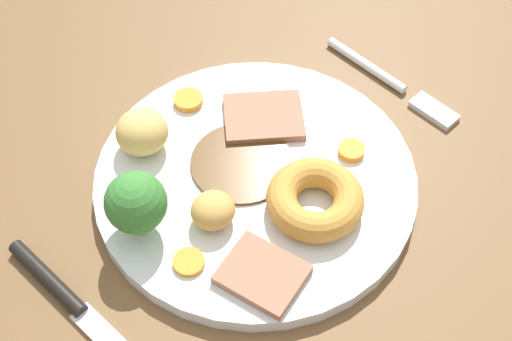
{
  "coord_description": "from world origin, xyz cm",
  "views": [
    {
      "loc": [
        25.43,
        26.83,
        53.81
      ],
      "look_at": [
        0.13,
        0.21,
        6.0
      ],
      "focal_mm": 50.79,
      "sensor_mm": 36.0,
      "label": 1
    }
  ],
  "objects_px": {
    "knife": "(74,305)",
    "carrot_coin_front": "(351,150)",
    "dinner_plate": "(256,183)",
    "roast_potato_left": "(142,132)",
    "yorkshire_pudding": "(315,199)",
    "meat_slice_under": "(262,274)",
    "carrot_coin_side": "(188,100)",
    "fork": "(393,83)",
    "carrot_coin_back": "(189,262)",
    "roast_potato_right": "(213,210)",
    "broccoli_floret": "(136,203)",
    "meat_slice_main": "(264,117)"
  },
  "relations": [
    {
      "from": "meat_slice_main",
      "to": "fork",
      "type": "height_order",
      "value": "meat_slice_main"
    },
    {
      "from": "meat_slice_main",
      "to": "roast_potato_right",
      "type": "bearing_deg",
      "value": 25.54
    },
    {
      "from": "knife",
      "to": "roast_potato_left",
      "type": "bearing_deg",
      "value": 117.92
    },
    {
      "from": "meat_slice_main",
      "to": "broccoli_floret",
      "type": "bearing_deg",
      "value": 5.58
    },
    {
      "from": "meat_slice_under",
      "to": "carrot_coin_back",
      "type": "distance_m",
      "value": 0.06
    },
    {
      "from": "knife",
      "to": "fork",
      "type": "bearing_deg",
      "value": 84.24
    },
    {
      "from": "dinner_plate",
      "to": "roast_potato_left",
      "type": "xyz_separation_m",
      "value": [
        0.05,
        -0.09,
        0.03
      ]
    },
    {
      "from": "dinner_plate",
      "to": "knife",
      "type": "distance_m",
      "value": 0.18
    },
    {
      "from": "carrot_coin_side",
      "to": "meat_slice_under",
      "type": "bearing_deg",
      "value": 66.66
    },
    {
      "from": "carrot_coin_side",
      "to": "fork",
      "type": "distance_m",
      "value": 0.2
    },
    {
      "from": "carrot_coin_front",
      "to": "roast_potato_right",
      "type": "bearing_deg",
      "value": -12.67
    },
    {
      "from": "meat_slice_under",
      "to": "knife",
      "type": "xyz_separation_m",
      "value": [
        0.12,
        -0.08,
        -0.01
      ]
    },
    {
      "from": "knife",
      "to": "carrot_coin_side",
      "type": "bearing_deg",
      "value": 112.4
    },
    {
      "from": "knife",
      "to": "carrot_coin_front",
      "type": "bearing_deg",
      "value": 75.79
    },
    {
      "from": "meat_slice_under",
      "to": "knife",
      "type": "bearing_deg",
      "value": -35.88
    },
    {
      "from": "roast_potato_left",
      "to": "dinner_plate",
      "type": "bearing_deg",
      "value": 116.83
    },
    {
      "from": "dinner_plate",
      "to": "fork",
      "type": "xyz_separation_m",
      "value": [
        -0.18,
        0.0,
        -0.0
      ]
    },
    {
      "from": "yorkshire_pudding",
      "to": "broccoli_floret",
      "type": "bearing_deg",
      "value": -36.12
    },
    {
      "from": "meat_slice_main",
      "to": "knife",
      "type": "height_order",
      "value": "meat_slice_main"
    },
    {
      "from": "roast_potato_right",
      "to": "carrot_coin_front",
      "type": "height_order",
      "value": "roast_potato_right"
    },
    {
      "from": "broccoli_floret",
      "to": "carrot_coin_side",
      "type": "bearing_deg",
      "value": -146.05
    },
    {
      "from": "yorkshire_pudding",
      "to": "roast_potato_right",
      "type": "height_order",
      "value": "roast_potato_right"
    },
    {
      "from": "meat_slice_main",
      "to": "yorkshire_pudding",
      "type": "distance_m",
      "value": 0.1
    },
    {
      "from": "dinner_plate",
      "to": "meat_slice_under",
      "type": "relative_size",
      "value": 4.51
    },
    {
      "from": "meat_slice_main",
      "to": "knife",
      "type": "xyz_separation_m",
      "value": [
        0.23,
        0.03,
        -0.01
      ]
    },
    {
      "from": "meat_slice_main",
      "to": "yorkshire_pudding",
      "type": "xyz_separation_m",
      "value": [
        0.04,
        0.1,
        0.01
      ]
    },
    {
      "from": "roast_potato_left",
      "to": "carrot_coin_side",
      "type": "bearing_deg",
      "value": -168.0
    },
    {
      "from": "roast_potato_right",
      "to": "carrot_coin_front",
      "type": "xyz_separation_m",
      "value": [
        -0.13,
        0.03,
        -0.01
      ]
    },
    {
      "from": "carrot_coin_back",
      "to": "knife",
      "type": "relative_size",
      "value": 0.13
    },
    {
      "from": "meat_slice_main",
      "to": "broccoli_floret",
      "type": "xyz_separation_m",
      "value": [
        0.15,
        0.01,
        0.03
      ]
    },
    {
      "from": "meat_slice_under",
      "to": "roast_potato_left",
      "type": "distance_m",
      "value": 0.17
    },
    {
      "from": "carrot_coin_back",
      "to": "knife",
      "type": "xyz_separation_m",
      "value": [
        0.08,
        -0.04,
        -0.01
      ]
    },
    {
      "from": "dinner_plate",
      "to": "yorkshire_pudding",
      "type": "distance_m",
      "value": 0.06
    },
    {
      "from": "meat_slice_under",
      "to": "carrot_coin_front",
      "type": "height_order",
      "value": "meat_slice_under"
    },
    {
      "from": "meat_slice_main",
      "to": "carrot_coin_back",
      "type": "bearing_deg",
      "value": 24.8
    },
    {
      "from": "meat_slice_under",
      "to": "carrot_coin_back",
      "type": "bearing_deg",
      "value": -55.07
    },
    {
      "from": "roast_potato_left",
      "to": "carrot_coin_front",
      "type": "xyz_separation_m",
      "value": [
        -0.13,
        0.13,
        -0.02
      ]
    },
    {
      "from": "carrot_coin_side",
      "to": "yorkshire_pudding",
      "type": "bearing_deg",
      "value": 89.4
    },
    {
      "from": "meat_slice_main",
      "to": "roast_potato_left",
      "type": "distance_m",
      "value": 0.11
    },
    {
      "from": "dinner_plate",
      "to": "roast_potato_left",
      "type": "height_order",
      "value": "roast_potato_left"
    },
    {
      "from": "dinner_plate",
      "to": "roast_potato_right",
      "type": "xyz_separation_m",
      "value": [
        0.05,
        0.01,
        0.02
      ]
    },
    {
      "from": "carrot_coin_front",
      "to": "roast_potato_left",
      "type": "bearing_deg",
      "value": -45.99
    },
    {
      "from": "roast_potato_left",
      "to": "carrot_coin_side",
      "type": "distance_m",
      "value": 0.06
    },
    {
      "from": "carrot_coin_front",
      "to": "broccoli_floret",
      "type": "distance_m",
      "value": 0.19
    },
    {
      "from": "carrot_coin_side",
      "to": "broccoli_floret",
      "type": "height_order",
      "value": "broccoli_floret"
    },
    {
      "from": "yorkshire_pudding",
      "to": "broccoli_floret",
      "type": "height_order",
      "value": "broccoli_floret"
    },
    {
      "from": "knife",
      "to": "broccoli_floret",
      "type": "bearing_deg",
      "value": 97.77
    },
    {
      "from": "carrot_coin_front",
      "to": "meat_slice_under",
      "type": "bearing_deg",
      "value": 13.96
    },
    {
      "from": "yorkshire_pudding",
      "to": "carrot_coin_front",
      "type": "distance_m",
      "value": 0.07
    },
    {
      "from": "meat_slice_main",
      "to": "roast_potato_left",
      "type": "bearing_deg",
      "value": -27.44
    }
  ]
}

